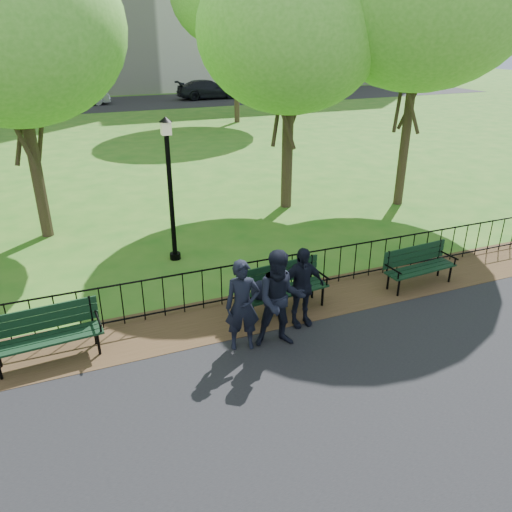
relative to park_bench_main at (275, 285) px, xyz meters
name	(u,v)px	position (x,y,z in m)	size (l,w,h in m)	color
ground	(289,351)	(-0.29, -1.31, -0.64)	(120.00, 120.00, 0.00)	#28641A
asphalt_path	(409,502)	(-0.29, -4.71, -0.63)	(60.00, 9.20, 0.01)	black
dirt_strip	(258,310)	(-0.29, 0.19, -0.62)	(60.00, 1.60, 0.01)	#362816
far_street	(94,105)	(-0.29, 33.69, -0.63)	(70.00, 9.00, 0.01)	black
iron_fence	(249,279)	(-0.29, 0.69, -0.14)	(24.06, 0.06, 1.00)	black
park_bench_main	(275,285)	(0.00, 0.00, 0.00)	(1.92, 0.76, 1.06)	black
park_bench_left_a	(45,329)	(-4.26, 0.07, -0.04)	(1.86, 0.69, 1.03)	black
park_bench_right_a	(418,262)	(3.47, -0.05, -0.08)	(1.75, 0.65, 0.97)	black
lamppost	(170,186)	(-1.24, 3.35, 1.27)	(0.31, 0.31, 3.49)	black
tree_near_w	(10,28)	(-4.18, 6.24, 4.67)	(5.49, 5.49, 7.65)	#2D2116
tree_near_e	(290,32)	(3.09, 6.04, 4.57)	(5.38, 5.38, 7.50)	#2D2116
person_left	(243,306)	(-1.01, -0.89, 0.22)	(0.62, 0.41, 1.70)	black
person_mid	(280,299)	(-0.36, -1.05, 0.30)	(0.90, 0.47, 1.84)	black
person_right	(301,287)	(0.29, -0.57, 0.18)	(0.94, 0.39, 1.61)	black
sedan_silver	(78,95)	(-1.39, 33.67, 0.13)	(1.60, 4.58, 1.51)	#94969A
sedan_dark	(208,89)	(8.95, 33.80, 0.13)	(2.12, 5.21, 1.51)	black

